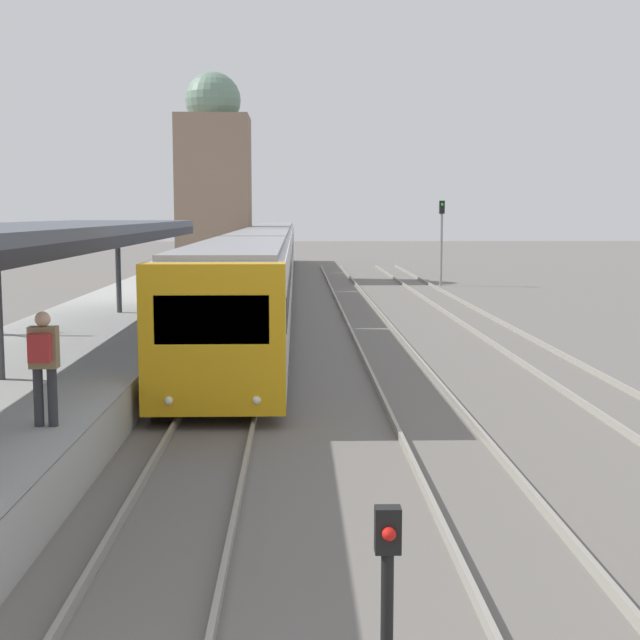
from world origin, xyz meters
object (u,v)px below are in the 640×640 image
(train_near, at_px, (266,257))
(signal_mast_far, at_px, (442,232))
(person_on_platform, at_px, (43,359))
(signal_post_near, at_px, (387,587))

(train_near, xyz_separation_m, signal_mast_far, (9.36, 3.19, 1.17))
(person_on_platform, height_order, train_near, train_near)
(train_near, xyz_separation_m, signal_post_near, (2.20, -38.31, -0.69))
(signal_mast_far, bearing_deg, train_near, -161.19)
(train_near, relative_size, signal_post_near, 34.41)
(person_on_platform, xyz_separation_m, signal_mast_far, (11.46, 35.44, 1.06))
(train_near, bearing_deg, signal_mast_far, 18.81)
(person_on_platform, relative_size, signal_mast_far, 0.36)
(train_near, height_order, signal_post_near, train_near)
(signal_post_near, bearing_deg, person_on_platform, 125.31)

